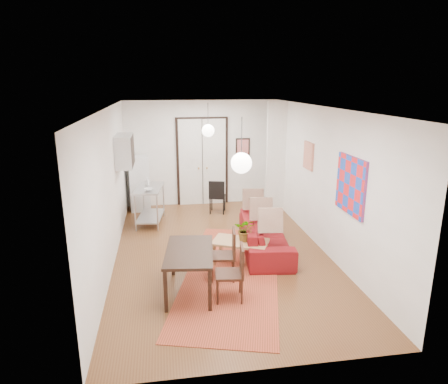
{
  "coord_description": "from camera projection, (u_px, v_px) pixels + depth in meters",
  "views": [
    {
      "loc": [
        -1.11,
        -7.46,
        3.36
      ],
      "look_at": [
        0.08,
        0.1,
        1.25
      ],
      "focal_mm": 32.0,
      "sensor_mm": 36.0,
      "label": 1
    }
  ],
  "objects": [
    {
      "name": "wall_front",
      "position": [
        267.0,
        259.0,
        4.45
      ],
      "size": [
        4.2,
        0.02,
        2.9
      ],
      "primitive_type": "cube",
      "color": "white",
      "rests_on": "floor"
    },
    {
      "name": "fridge",
      "position": [
        139.0,
        183.0,
        10.71
      ],
      "size": [
        0.59,
        0.59,
        1.47
      ],
      "primitive_type": "cube",
      "rotation": [
        0.0,
        0.0,
        0.14
      ],
      "color": "silver",
      "rests_on": "floor"
    },
    {
      "name": "pendant_front",
      "position": [
        241.0,
        163.0,
        5.66
      ],
      "size": [
        0.3,
        0.3,
        0.8
      ],
      "color": "white",
      "rests_on": "ceiling"
    },
    {
      "name": "coffee_table",
      "position": [
        240.0,
        244.0,
        7.57
      ],
      "size": [
        1.18,
        0.95,
        0.46
      ],
      "rotation": [
        0.0,
        0.0,
        -0.43
      ],
      "color": "tan",
      "rests_on": "floor"
    },
    {
      "name": "kilim_rug",
      "position": [
        232.0,
        273.0,
        7.28
      ],
      "size": [
        2.72,
        4.63,
        0.01
      ],
      "primitive_type": "cube",
      "rotation": [
        0.0,
        0.0,
        -0.27
      ],
      "color": "#B2422C",
      "rests_on": "floor"
    },
    {
      "name": "kitchen_counter",
      "position": [
        150.0,
        200.0,
        9.71
      ],
      "size": [
        0.75,
        1.26,
        0.91
      ],
      "rotation": [
        0.0,
        0.0,
        -0.14
      ],
      "color": "#AEB0B3",
      "rests_on": "floor"
    },
    {
      "name": "black_side_chair",
      "position": [
        217.0,
        193.0,
        10.61
      ],
      "size": [
        0.5,
        0.51,
        0.9
      ],
      "rotation": [
        0.0,
        0.0,
        2.89
      ],
      "color": "black",
      "rests_on": "floor"
    },
    {
      "name": "wall_right",
      "position": [
        323.0,
        180.0,
        8.1
      ],
      "size": [
        0.02,
        7.0,
        2.9
      ],
      "primitive_type": "cube",
      "color": "white",
      "rests_on": "floor"
    },
    {
      "name": "dining_chair_far",
      "position": [
        228.0,
        267.0,
        6.35
      ],
      "size": [
        0.48,
        0.64,
        0.91
      ],
      "rotation": [
        0.0,
        0.0,
        -1.69
      ],
      "color": "#3A1B12",
      "rests_on": "floor"
    },
    {
      "name": "poster_back",
      "position": [
        243.0,
        147.0,
        11.22
      ],
      "size": [
        0.4,
        0.03,
        0.5
      ],
      "primitive_type": "cube",
      "color": "red",
      "rests_on": "wall_back"
    },
    {
      "name": "sofa",
      "position": [
        265.0,
        236.0,
        8.16
      ],
      "size": [
        2.33,
        1.12,
        0.66
      ],
      "primitive_type": "imported",
      "rotation": [
        0.0,
        0.0,
        1.46
      ],
      "color": "maroon",
      "rests_on": "floor"
    },
    {
      "name": "stub_partition",
      "position": [
        276.0,
        157.0,
        10.49
      ],
      "size": [
        0.5,
        0.1,
        2.9
      ],
      "primitive_type": "cube",
      "color": "white",
      "rests_on": "floor"
    },
    {
      "name": "double_doors",
      "position": [
        202.0,
        162.0,
        11.14
      ],
      "size": [
        1.44,
        0.06,
        2.5
      ],
      "primitive_type": "cube",
      "color": "white",
      "rests_on": "wall_back"
    },
    {
      "name": "wall_left",
      "position": [
        110.0,
        188.0,
        7.46
      ],
      "size": [
        0.02,
        7.0,
        2.9
      ],
      "primitive_type": "cube",
      "color": "white",
      "rests_on": "floor"
    },
    {
      "name": "dining_table",
      "position": [
        189.0,
        255.0,
        6.48
      ],
      "size": [
        0.91,
        1.4,
        0.73
      ],
      "rotation": [
        0.0,
        0.0,
        -0.12
      ],
      "color": "black",
      "rests_on": "floor"
    },
    {
      "name": "wall_cabinet",
      "position": [
        125.0,
        151.0,
        8.8
      ],
      "size": [
        0.35,
        1.0,
        0.7
      ],
      "primitive_type": "cube",
      "color": "silver",
      "rests_on": "wall_left"
    },
    {
      "name": "floor",
      "position": [
        221.0,
        252.0,
        8.16
      ],
      "size": [
        7.0,
        7.0,
        0.0
      ],
      "primitive_type": "plane",
      "color": "brown",
      "rests_on": "ground"
    },
    {
      "name": "painting_popart",
      "position": [
        351.0,
        185.0,
        6.85
      ],
      "size": [
        0.05,
        1.0,
        1.0
      ],
      "primitive_type": "cube",
      "color": "red",
      "rests_on": "wall_right"
    },
    {
      "name": "ceiling",
      "position": [
        220.0,
        108.0,
        7.39
      ],
      "size": [
        4.2,
        7.0,
        0.02
      ],
      "primitive_type": "cube",
      "color": "white",
      "rests_on": "wall_back"
    },
    {
      "name": "wall_back",
      "position": [
        202.0,
        153.0,
        11.11
      ],
      "size": [
        4.2,
        0.02,
        2.9
      ],
      "primitive_type": "cube",
      "color": "white",
      "rests_on": "floor"
    },
    {
      "name": "soap_bottle",
      "position": [
        147.0,
        181.0,
        9.83
      ],
      "size": [
        0.11,
        0.11,
        0.19
      ],
      "primitive_type": "imported",
      "rotation": [
        0.0,
        0.0,
        -0.42
      ],
      "color": "teal",
      "rests_on": "kitchen_counter"
    },
    {
      "name": "print_left",
      "position": [
        120.0,
        145.0,
        9.24
      ],
      "size": [
        0.03,
        0.44,
        0.54
      ],
      "primitive_type": "cube",
      "color": "#91573C",
      "rests_on": "wall_left"
    },
    {
      "name": "bowl",
      "position": [
        149.0,
        189.0,
        9.33
      ],
      "size": [
        0.28,
        0.28,
        0.05
      ],
      "primitive_type": "imported",
      "rotation": [
        0.0,
        0.0,
        -0.42
      ],
      "color": "beige",
      "rests_on": "kitchen_counter"
    },
    {
      "name": "painting_abstract",
      "position": [
        309.0,
        156.0,
        8.76
      ],
      "size": [
        0.05,
        0.5,
        0.6
      ],
      "primitive_type": "cube",
      "color": "beige",
      "rests_on": "wall_right"
    },
    {
      "name": "dining_chair_near",
      "position": [
        222.0,
        249.0,
        7.02
      ],
      "size": [
        0.48,
        0.64,
        0.91
      ],
      "rotation": [
        0.0,
        0.0,
        -1.69
      ],
      "color": "#3A1B12",
      "rests_on": "floor"
    },
    {
      "name": "pendant_back",
      "position": [
        208.0,
        131.0,
        9.47
      ],
      "size": [
        0.3,
        0.3,
        0.8
      ],
      "color": "white",
      "rests_on": "ceiling"
    },
    {
      "name": "potted_plant",
      "position": [
        246.0,
        230.0,
        7.51
      ],
      "size": [
        0.51,
        0.48,
        0.45
      ],
      "primitive_type": "imported",
      "rotation": [
        0.0,
        0.0,
        -0.43
      ],
      "color": "#3A682E",
      "rests_on": "coffee_table"
    }
  ]
}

